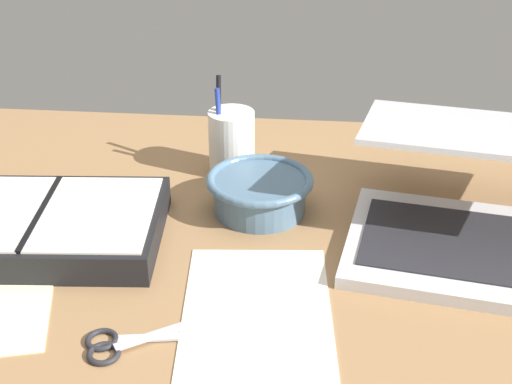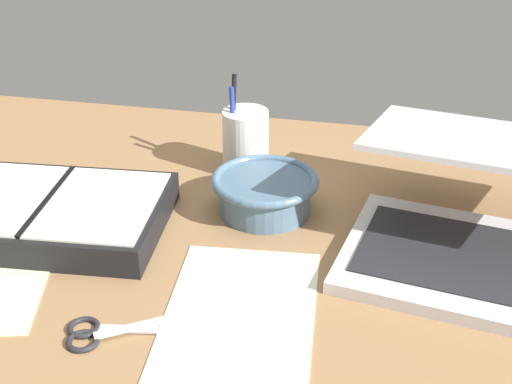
{
  "view_description": "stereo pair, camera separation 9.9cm",
  "coord_description": "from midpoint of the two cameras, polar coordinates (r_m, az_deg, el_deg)",
  "views": [
    {
      "loc": [
        8.02,
        -79.89,
        56.87
      ],
      "look_at": [
        -0.43,
        7.03,
        9.0
      ],
      "focal_mm": 50.0,
      "sensor_mm": 36.0,
      "label": 1
    },
    {
      "loc": [
        17.85,
        -78.36,
        56.87
      ],
      "look_at": [
        -0.43,
        7.03,
        9.0
      ],
      "focal_mm": 50.0,
      "sensor_mm": 36.0,
      "label": 2
    }
  ],
  "objects": [
    {
      "name": "pen_cup",
      "position": [
        1.18,
        -4.4,
        3.94
      ],
      "size": [
        7.63,
        7.63,
        16.49
      ],
      "color": "white",
      "rests_on": "desk_top"
    },
    {
      "name": "planner",
      "position": [
        1.07,
        -19.26,
        -2.61
      ],
      "size": [
        34.96,
        25.25,
        4.74
      ],
      "rotation": [
        0.0,
        0.0,
        0.08
      ],
      "color": "black",
      "rests_on": "desk_top"
    },
    {
      "name": "bowl",
      "position": [
        1.07,
        -2.35,
        -0.04
      ],
      "size": [
        16.24,
        16.24,
        6.01
      ],
      "color": "slate",
      "rests_on": "desk_top"
    },
    {
      "name": "laptop",
      "position": [
        1.02,
        14.6,
        -1.31
      ],
      "size": [
        39.14,
        40.47,
        16.38
      ],
      "rotation": [
        0.0,
        0.0,
        -0.17
      ],
      "color": "silver",
      "rests_on": "desk_top"
    },
    {
      "name": "scissors",
      "position": [
        0.86,
        -14.59,
        -11.83
      ],
      "size": [
        12.34,
        8.17,
        0.8
      ],
      "rotation": [
        0.0,
        0.0,
        0.37
      ],
      "color": "#B7B7BC",
      "rests_on": "desk_top"
    },
    {
      "name": "desk_top",
      "position": [
        0.98,
        -3.08,
        -6.19
      ],
      "size": [
        140.0,
        100.0,
        2.0
      ],
      "primitive_type": "cube",
      "color": "#936D47",
      "rests_on": "ground"
    },
    {
      "name": "paper_sheet_front",
      "position": [
        0.88,
        -3.22,
        -9.97
      ],
      "size": [
        20.55,
        30.16,
        0.16
      ],
      "primitive_type": "cube",
      "rotation": [
        0.0,
        0.0,
        0.09
      ],
      "color": "silver",
      "rests_on": "desk_top"
    }
  ]
}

